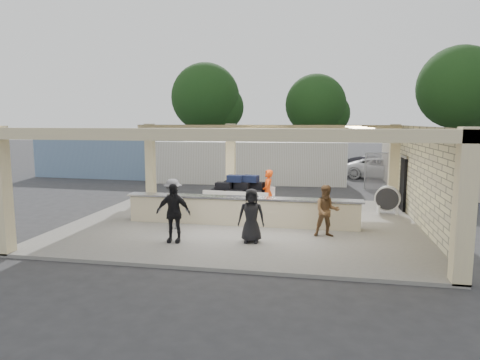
% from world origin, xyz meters
% --- Properties ---
extents(ground, '(120.00, 120.00, 0.00)m').
position_xyz_m(ground, '(0.00, 0.00, 0.00)').
color(ground, '#2A292C').
rests_on(ground, ground).
extents(pavilion, '(12.01, 10.00, 3.55)m').
position_xyz_m(pavilion, '(0.21, 0.66, 1.35)').
color(pavilion, slate).
rests_on(pavilion, ground).
extents(baggage_counter, '(8.20, 0.58, 0.98)m').
position_xyz_m(baggage_counter, '(0.00, -0.50, 0.59)').
color(baggage_counter, beige).
rests_on(baggage_counter, pavilion).
extents(luggage_cart, '(2.62, 1.71, 1.48)m').
position_xyz_m(luggage_cart, '(-0.45, 1.45, 0.90)').
color(luggage_cart, silver).
rests_on(luggage_cart, pavilion).
extents(drum_fan, '(1.01, 0.56, 1.07)m').
position_xyz_m(drum_fan, '(5.25, 2.40, 0.67)').
color(drum_fan, silver).
rests_on(drum_fan, pavilion).
extents(baggage_handler, '(0.39, 0.65, 1.71)m').
position_xyz_m(baggage_handler, '(0.66, 1.50, 0.95)').
color(baggage_handler, '#DB3E0B').
rests_on(baggage_handler, pavilion).
extents(passenger_a, '(0.84, 0.48, 1.62)m').
position_xyz_m(passenger_a, '(2.89, -1.52, 0.91)').
color(passenger_a, brown).
rests_on(passenger_a, pavilion).
extents(passenger_b, '(1.06, 0.45, 1.76)m').
position_xyz_m(passenger_b, '(-1.58, -2.97, 0.98)').
color(passenger_b, black).
rests_on(passenger_b, pavilion).
extents(passenger_c, '(1.14, 0.60, 1.68)m').
position_xyz_m(passenger_c, '(-2.12, -1.49, 0.94)').
color(passenger_c, '#505156').
rests_on(passenger_c, pavilion).
extents(passenger_d, '(0.81, 0.37, 1.61)m').
position_xyz_m(passenger_d, '(0.69, -2.58, 0.91)').
color(passenger_d, black).
rests_on(passenger_d, pavilion).
extents(car_white_a, '(5.04, 3.20, 1.33)m').
position_xyz_m(car_white_a, '(6.61, 13.64, 0.67)').
color(car_white_a, white).
rests_on(car_white_a, ground).
extents(car_white_b, '(5.16, 2.23, 1.59)m').
position_xyz_m(car_white_b, '(11.94, 14.49, 0.80)').
color(car_white_b, white).
rests_on(car_white_b, ground).
extents(car_dark, '(4.04, 3.11, 1.29)m').
position_xyz_m(car_dark, '(5.98, 15.19, 0.65)').
color(car_dark, black).
rests_on(car_dark, ground).
extents(container_white, '(11.51, 2.85, 2.47)m').
position_xyz_m(container_white, '(-1.66, 10.30, 1.24)').
color(container_white, silver).
rests_on(container_white, ground).
extents(container_blue, '(10.52, 2.96, 2.71)m').
position_xyz_m(container_blue, '(-10.69, 11.26, 1.35)').
color(container_blue, '#6584A1').
rests_on(container_blue, ground).
extents(tree_left, '(6.60, 6.30, 9.00)m').
position_xyz_m(tree_left, '(-7.68, 24.16, 5.59)').
color(tree_left, '#382619').
rests_on(tree_left, ground).
extents(tree_mid, '(6.00, 5.60, 8.00)m').
position_xyz_m(tree_mid, '(2.32, 26.16, 4.96)').
color(tree_mid, '#382619').
rests_on(tree_mid, ground).
extents(tree_right, '(7.20, 7.00, 10.00)m').
position_xyz_m(tree_right, '(14.32, 25.16, 6.21)').
color(tree_right, '#382619').
rests_on(tree_right, ground).
extents(adjacent_building, '(6.00, 8.00, 3.20)m').
position_xyz_m(adjacent_building, '(9.50, 10.00, 1.60)').
color(adjacent_building, beige).
rests_on(adjacent_building, ground).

